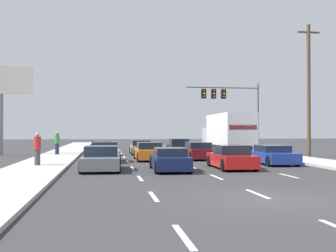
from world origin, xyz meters
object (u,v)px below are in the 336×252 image
at_px(car_tan, 141,148).
at_px(car_gray, 101,159).
at_px(car_red, 231,158).
at_px(car_maroon, 197,151).
at_px(car_navy, 170,160).
at_px(pedestrian_mid_block, 37,149).
at_px(car_black, 179,147).
at_px(car_green, 102,148).
at_px(roadside_billboard, 1,90).
at_px(car_orange, 149,152).
at_px(car_blue, 272,155).
at_px(pedestrian_near_corner, 57,143).
at_px(utility_pole_mid, 309,89).
at_px(car_white, 105,153).
at_px(traffic_signal_mast, 226,99).
at_px(box_truck, 227,132).

bearing_deg(car_tan, car_gray, -102.50).
xyz_separation_m(car_tan, car_red, (3.65, -15.03, 0.03)).
bearing_deg(car_gray, car_maroon, 48.42).
bearing_deg(car_navy, pedestrian_mid_block, 156.94).
distance_m(car_black, car_red, 14.01).
bearing_deg(car_navy, car_green, 103.48).
relative_size(car_gray, roadside_billboard, 0.59).
xyz_separation_m(car_green, pedestrian_mid_block, (-3.52, -11.68, 0.48)).
bearing_deg(car_navy, car_tan, 90.53).
relative_size(car_navy, pedestrian_mid_block, 2.33).
bearing_deg(car_orange, car_black, 63.62).
relative_size(car_blue, roadside_billboard, 0.63).
bearing_deg(car_red, pedestrian_mid_block, 167.77).
relative_size(car_maroon, pedestrian_near_corner, 2.49).
relative_size(car_gray, pedestrian_near_corner, 2.33).
height_order(utility_pole_mid, pedestrian_near_corner, utility_pole_mid).
xyz_separation_m(car_white, traffic_signal_mast, (12.16, 12.96, 4.72)).
relative_size(car_tan, box_truck, 0.51).
bearing_deg(roadside_billboard, car_navy, -52.11).
bearing_deg(pedestrian_mid_block, car_maroon, 27.62).
bearing_deg(car_tan, utility_pole_mid, -27.02).
distance_m(car_navy, car_black, 15.05).
xyz_separation_m(car_orange, roadside_billboard, (-11.64, 7.35, 4.91)).
xyz_separation_m(car_tan, traffic_signal_mast, (9.03, 4.02, 4.77)).
distance_m(car_green, car_white, 7.87).
distance_m(car_gray, car_tan, 15.37).
height_order(car_gray, roadside_billboard, roadside_billboard).
distance_m(traffic_signal_mast, roadside_billboard, 21.24).
relative_size(car_tan, car_orange, 1.01).
relative_size(car_white, car_black, 0.98).
bearing_deg(car_blue, car_red, -142.85).
distance_m(car_maroon, car_red, 7.73).
relative_size(car_gray, car_navy, 1.04).
relative_size(car_green, car_tan, 0.94).
height_order(car_tan, car_maroon, car_maroon).
relative_size(car_tan, pedestrian_near_corner, 2.39).
distance_m(car_red, pedestrian_mid_block, 10.80).
height_order(car_green, pedestrian_mid_block, pedestrian_mid_block).
bearing_deg(car_gray, pedestrian_mid_block, 147.61).
bearing_deg(pedestrian_mid_block, car_navy, -23.06).
bearing_deg(car_gray, car_white, 88.19).
bearing_deg(car_white, car_gray, -91.81).
distance_m(car_white, car_red, 9.12).
bearing_deg(car_black, car_orange, -116.38).
relative_size(car_green, pedestrian_mid_block, 2.31).
height_order(car_red, roadside_billboard, roadside_billboard).
bearing_deg(pedestrian_near_corner, car_green, 10.81).
relative_size(car_white, car_red, 0.94).
bearing_deg(car_green, car_navy, -76.52).
bearing_deg(car_navy, car_blue, 25.50).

